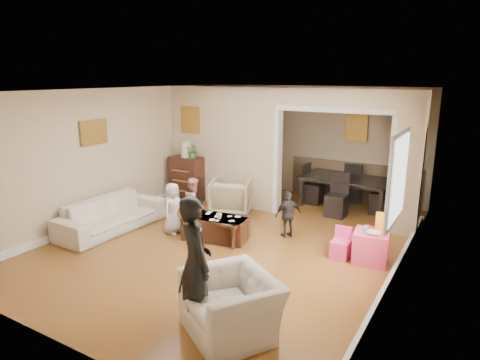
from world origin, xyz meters
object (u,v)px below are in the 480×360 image
Objects in this scene: armchair_front at (231,305)px; child_toddler at (288,214)px; adult_person at (195,263)px; coffee_table at (216,228)px; sofa at (111,215)px; child_kneel_a at (173,208)px; play_table at (371,247)px; armchair_back at (231,198)px; dresser at (187,179)px; child_kneel_b at (194,203)px; coffee_cup at (219,216)px; cyan_cup at (365,229)px; dining_table at (346,193)px.

armchair_front is 3.07m from child_toddler.
coffee_table is at bearing -25.64° from adult_person.
sofa is 2.00× the size of armchair_front.
armchair_front is 3.31m from child_kneel_a.
adult_person is 3.07m from child_kneel_a.
play_table is 0.33× the size of adult_person.
child_kneel_a is at bearing 54.94° from armchair_back.
child_kneel_b is (1.21, -1.34, -0.03)m from dresser.
sofa is at bearing -164.09° from coffee_cup.
child_toddler is at bearing -50.16° from adult_person.
cyan_cup is (0.78, 2.65, 0.20)m from armchair_front.
armchair_back is 3.20m from play_table.
child_kneel_a is at bearing -64.77° from sofa.
dresser is at bearing -35.17° from armchair_back.
child_toddler is (-0.39, -2.19, 0.09)m from dining_table.
dresser is at bearing 139.28° from coffee_table.
child_kneel_b is 1.81m from child_toddler.
coffee_cup is at bearing -86.04° from child_kneel_a.
child_kneel_b reaches higher than cyan_cup.
play_table is at bearing 143.99° from armchair_back.
coffee_table is 0.81m from child_kneel_b.
dining_table is (-0.28, 5.19, 0.00)m from armchair_front.
child_kneel_a is (1.09, 0.48, 0.17)m from sofa.
dresser reaches higher than play_table.
child_kneel_a is (-0.36, -1.43, 0.10)m from armchair_back.
dresser reaches higher than dining_table.
child_kneel_b is at bearing -125.30° from dining_table.
child_kneel_b is at bearing -17.50° from adult_person.
adult_person reaches higher than play_table.
dresser is 2.08m from child_kneel_a.
adult_person is at bearing -174.94° from child_kneel_b.
sofa is 2.03× the size of dresser.
sofa is 2.40m from armchair_back.
sofa reaches higher than play_table.
armchair_front is 5.32m from dresser.
coffee_table is at bearing -16.52° from child_toddler.
coffee_cup is at bearing -27.05° from adult_person.
play_table is at bearing 116.91° from child_toddler.
play_table is at bearing 11.30° from coffee_cup.
sofa is 4.05× the size of play_table.
adult_person is (3.23, -1.70, 0.48)m from sofa.
sofa reaches higher than cyan_cup.
child_kneel_a reaches higher than play_table.
coffee_table is 0.90m from child_kneel_a.
armchair_front is 13.02× the size of cyan_cup.
armchair_front is 5.20m from dining_table.
child_kneel_b is at bearing 156.37° from coffee_cup.
dining_table is at bearing -56.19° from adult_person.
coffee_cup is at bearing 92.96° from armchair_back.
coffee_cup is 2.59m from adult_person.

